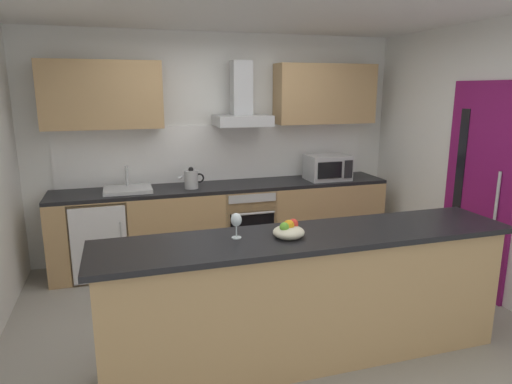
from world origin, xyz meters
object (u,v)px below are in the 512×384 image
kettle (191,179)px  wine_glass (236,221)px  microwave (328,167)px  refrigerator (100,237)px  range_hood (242,106)px  sink (128,189)px  fruit_bowl (289,231)px  oven (245,221)px

kettle → wine_glass: bearing=-90.2°
microwave → refrigerator: bearing=179.5°
refrigerator → kettle: (0.99, -0.03, 0.58)m
range_hood → wine_glass: size_ratio=4.05×
wine_glass → refrigerator: bearing=116.0°
sink → wine_glass: bearing=-71.8°
fruit_bowl → sink: bearing=115.6°
oven → microwave: (1.02, -0.03, 0.59)m
refrigerator → wine_glass: wine_glass is taller
oven → kettle: kettle is taller
wine_glass → fruit_bowl: 0.37m
microwave → wine_glass: 2.60m
refrigerator → fruit_bowl: 2.57m
wine_glass → fruit_bowl: size_ratio=0.81×
oven → microwave: bearing=-1.6°
fruit_bowl → kettle: bearing=99.3°
kettle → fruit_bowl: 2.11m
microwave → oven: bearing=178.4°
sink → range_hood: bearing=5.2°
refrigerator → range_hood: bearing=4.7°
sink → range_hood: (1.30, 0.12, 0.86)m
wine_glass → oven: bearing=72.6°
oven → range_hood: size_ratio=1.11×
microwave → sink: size_ratio=1.00×
microwave → sink: microwave is taller
wine_glass → kettle: bearing=89.8°
refrigerator → microwave: bearing=-0.5°
refrigerator → sink: sink is taller
oven → fruit_bowl: size_ratio=3.64×
range_hood → fruit_bowl: range_hood is taller
oven → microwave: 1.18m
oven → wine_glass: 2.22m
kettle → fruit_bowl: size_ratio=1.31×
microwave → wine_glass: microwave is taller
refrigerator → sink: bearing=2.5°
oven → sink: (-1.30, 0.01, 0.47)m
microwave → fruit_bowl: 2.46m
microwave → wine_glass: (-1.66, -2.00, 0.05)m
sink → fruit_bowl: size_ratio=2.27×
sink → fruit_bowl: bearing=-64.4°
oven → wine_glass: wine_glass is taller
range_hood → fruit_bowl: bearing=-97.2°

